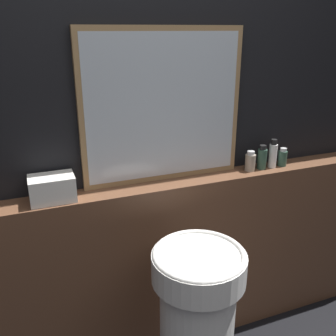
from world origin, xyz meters
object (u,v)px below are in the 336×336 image
at_px(towel_stack, 52,188).
at_px(conditioner_bottle, 262,158).
at_px(shampoo_bottle, 250,162).
at_px(body_wash_bottle, 283,158).
at_px(mirror, 164,107).
at_px(pedestal_sink, 197,329).
at_px(lotion_bottle, 273,155).

bearing_deg(towel_stack, conditioner_bottle, 0.00).
relative_size(towel_stack, shampoo_bottle, 1.78).
xyz_separation_m(towel_stack, body_wash_bottle, (1.22, 0.00, -0.01)).
height_order(conditioner_bottle, body_wash_bottle, conditioner_bottle).
bearing_deg(conditioner_bottle, mirror, 173.54).
distance_m(towel_stack, conditioner_bottle, 1.08).
bearing_deg(towel_stack, pedestal_sink, -39.71).
bearing_deg(conditioner_bottle, body_wash_bottle, 0.00).
height_order(pedestal_sink, body_wash_bottle, body_wash_bottle).
bearing_deg(towel_stack, lotion_bottle, 0.00).
distance_m(pedestal_sink, shampoo_bottle, 0.87).
xyz_separation_m(conditioner_bottle, body_wash_bottle, (0.13, 0.00, -0.01)).
height_order(shampoo_bottle, conditioner_bottle, conditioner_bottle).
bearing_deg(pedestal_sink, mirror, 86.12).
distance_m(shampoo_bottle, lotion_bottle, 0.14).
bearing_deg(body_wash_bottle, lotion_bottle, -180.00).
bearing_deg(body_wash_bottle, mirror, 174.82).
bearing_deg(body_wash_bottle, towel_stack, -180.00).
distance_m(towel_stack, shampoo_bottle, 1.01).
relative_size(shampoo_bottle, body_wash_bottle, 1.07).
relative_size(mirror, shampoo_bottle, 7.39).
bearing_deg(shampoo_bottle, towel_stack, -180.00).
bearing_deg(lotion_bottle, conditioner_bottle, 180.00).
relative_size(conditioner_bottle, body_wash_bottle, 1.30).
distance_m(shampoo_bottle, body_wash_bottle, 0.21).
bearing_deg(mirror, shampoo_bottle, -7.46).
relative_size(pedestal_sink, shampoo_bottle, 7.78).
bearing_deg(mirror, towel_stack, -173.59).
distance_m(lotion_bottle, body_wash_bottle, 0.07).
bearing_deg(shampoo_bottle, body_wash_bottle, 0.00).
distance_m(pedestal_sink, towel_stack, 0.88).
bearing_deg(shampoo_bottle, mirror, 172.54).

